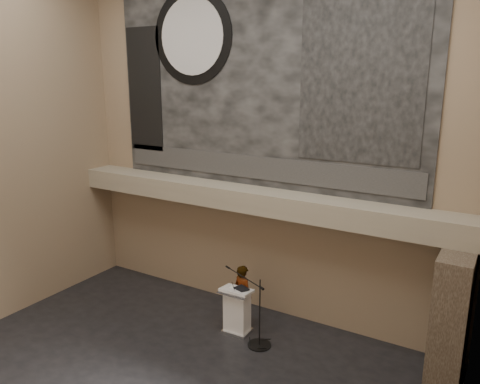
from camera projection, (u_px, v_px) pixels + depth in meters
The scene contains 17 objects.
wall_back at pixel (257, 142), 11.08m from camera, with size 10.00×0.02×8.50m, color #8F755A.
wall_right at pixel (474, 218), 5.26m from camera, with size 0.02×8.00×8.50m, color #8F755A.
soffit at pixel (249, 199), 11.06m from camera, with size 10.00×0.80×0.50m, color gray.
sprinkler_left at pixel (193, 201), 11.89m from camera, with size 0.04×0.04×0.06m, color #B2893D.
sprinkler_right at pixel (323, 223), 10.14m from camera, with size 0.04×0.04×0.06m, color #B2893D.
banner at pixel (257, 79), 10.70m from camera, with size 8.00×0.05×5.00m, color black.
banner_text_strip at pixel (256, 167), 11.17m from camera, with size 7.76×0.02×0.55m, color #2E2E2E.
banner_clock_rim at pixel (192, 36), 11.32m from camera, with size 2.30×2.30×0.02m, color black.
banner_clock_face at pixel (191, 36), 11.30m from camera, with size 1.84×1.84×0.02m, color silver.
banner_building_print at pixel (360, 75), 9.44m from camera, with size 2.60×0.02×3.60m, color black.
banner_brick_print at pixel (145, 90), 12.43m from camera, with size 1.10×0.02×3.20m, color black.
stone_pier at pixel (451, 319), 8.76m from camera, with size 0.60×1.40×2.70m, color #3D3025.
lectern at pixel (237, 311), 10.70m from camera, with size 0.70×0.51×1.13m.
binder at pixel (242, 289), 10.54m from camera, with size 0.30×0.24×0.04m, color black.
papers at pixel (233, 289), 10.57m from camera, with size 0.20×0.28×0.01m, color white.
speaker_person at pixel (243, 295), 11.05m from camera, with size 0.54×0.36×1.49m, color white.
mic_stand at pixel (258, 335), 10.30m from camera, with size 1.48×0.84×1.57m.
Camera 1 is at (5.33, -5.67, 5.82)m, focal length 35.00 mm.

